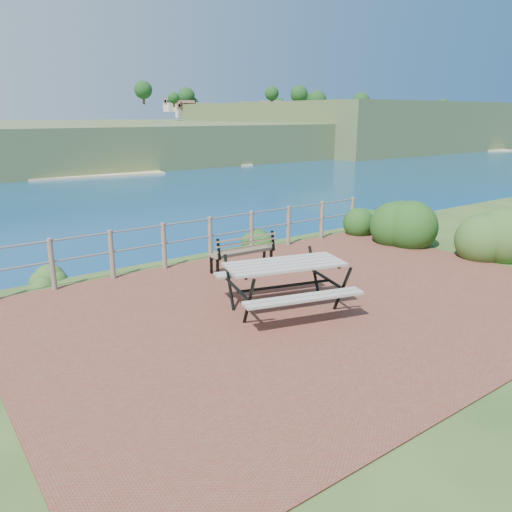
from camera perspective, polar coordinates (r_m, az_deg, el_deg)
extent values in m
cube|color=brown|center=(8.92, 6.04, -5.42)|extent=(10.00, 7.00, 0.12)
cylinder|color=#6B5B4C|center=(10.09, -22.27, -0.89)|extent=(0.10, 0.10, 1.00)
cylinder|color=#6B5B4C|center=(10.40, -16.17, 0.16)|extent=(0.10, 0.10, 1.00)
cylinder|color=#6B5B4C|center=(10.83, -10.47, 1.14)|extent=(0.10, 0.10, 1.00)
cylinder|color=#6B5B4C|center=(11.35, -5.25, 2.02)|extent=(0.10, 0.10, 1.00)
cylinder|color=#6B5B4C|center=(11.96, -0.52, 2.81)|extent=(0.10, 0.10, 1.00)
cylinder|color=#6B5B4C|center=(12.65, 3.73, 3.50)|extent=(0.10, 0.10, 1.00)
cylinder|color=#6B5B4C|center=(13.40, 7.52, 4.10)|extent=(0.10, 0.10, 1.00)
cylinder|color=#6B5B4C|center=(14.20, 10.91, 4.62)|extent=(0.10, 0.10, 1.00)
cylinder|color=slate|center=(11.25, -5.31, 4.25)|extent=(9.40, 0.04, 0.04)
cylinder|color=slate|center=(11.34, -5.26, 2.27)|extent=(9.40, 0.04, 0.04)
cube|color=#4D6030|center=(260.77, -2.19, 13.87)|extent=(260.00, 180.00, 12.00)
cube|color=#4D6030|center=(270.79, 13.76, 14.37)|extent=(160.00, 120.00, 20.00)
cube|color=beige|center=(189.24, 10.03, 11.14)|extent=(209.53, 114.73, 0.50)
cube|color=#9C978C|center=(8.31, 3.31, -0.95)|extent=(2.11, 1.30, 0.04)
cube|color=#9C978C|center=(8.41, 3.28, -3.08)|extent=(1.97, 0.80, 0.04)
cube|color=#9C978C|center=(8.41, 3.28, -3.08)|extent=(1.97, 0.80, 0.04)
cylinder|color=black|center=(8.43, 3.27, -3.43)|extent=(1.64, 0.50, 0.05)
cube|color=brown|center=(10.58, -1.63, 0.46)|extent=(1.46, 0.43, 0.03)
cube|color=brown|center=(10.51, -1.64, 1.79)|extent=(1.44, 0.18, 0.33)
cube|color=black|center=(10.63, -1.62, -0.56)|extent=(0.05, 0.06, 0.40)
cube|color=black|center=(10.63, -1.62, -0.56)|extent=(0.05, 0.06, 0.40)
cube|color=black|center=(10.63, -1.62, -0.56)|extent=(0.05, 0.06, 0.40)
cube|color=black|center=(10.63, -1.62, -0.56)|extent=(0.05, 0.06, 0.40)
ellipsoid|color=#1C4013|center=(13.46, 17.15, 1.30)|extent=(1.41, 1.41, 2.00)
ellipsoid|color=#305921|center=(12.73, 25.33, -0.36)|extent=(1.39, 1.39, 1.97)
ellipsoid|color=#1C4013|center=(14.44, 12.30, 2.61)|extent=(0.97, 0.97, 1.39)
ellipsoid|color=#305921|center=(10.91, -22.73, -2.60)|extent=(0.68, 0.68, 0.39)
ellipsoid|color=#1C4013|center=(13.12, -0.13, 1.66)|extent=(0.81, 0.81, 0.56)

